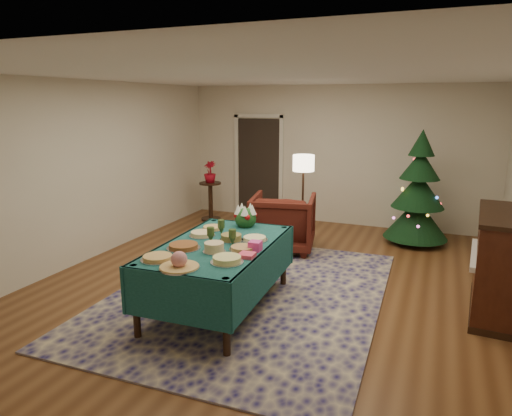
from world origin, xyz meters
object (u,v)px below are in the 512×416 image
at_px(gift_box, 255,246).
at_px(potted_plant, 210,177).
at_px(floor_lamp, 303,168).
at_px(armchair, 283,220).
at_px(piano, 503,266).
at_px(buffet_table, 219,257).
at_px(christmas_tree, 418,193).
at_px(side_table, 211,202).

xyz_separation_m(gift_box, potted_plant, (-2.51, 3.70, 0.05)).
relative_size(floor_lamp, potted_plant, 3.49).
distance_m(armchair, piano, 3.31).
bearing_deg(buffet_table, potted_plant, 119.16).
xyz_separation_m(buffet_table, piano, (3.03, 1.11, -0.06)).
xyz_separation_m(buffet_table, christmas_tree, (1.96, 3.59, 0.23)).
relative_size(side_table, christmas_tree, 0.40).
distance_m(gift_box, floor_lamp, 3.09).
bearing_deg(side_table, potted_plant, 90.00).
bearing_deg(armchair, side_table, -43.66).
xyz_separation_m(buffet_table, side_table, (-2.03, 3.63, -0.26)).
distance_m(gift_box, christmas_tree, 3.94).
bearing_deg(floor_lamp, gift_box, -83.20).
relative_size(gift_box, armchair, 0.13).
distance_m(armchair, christmas_tree, 2.36).
height_order(buffet_table, potted_plant, potted_plant).
xyz_separation_m(floor_lamp, side_table, (-2.15, 0.67, -0.90)).
height_order(buffet_table, floor_lamp, floor_lamp).
distance_m(potted_plant, christmas_tree, 3.98).
bearing_deg(christmas_tree, side_table, 179.37).
distance_m(gift_box, side_table, 4.50).
bearing_deg(gift_box, potted_plant, 124.11).
relative_size(buffet_table, piano, 1.48).
relative_size(gift_box, floor_lamp, 0.08).
bearing_deg(side_table, christmas_tree, -0.63).
bearing_deg(floor_lamp, piano, -32.59).
bearing_deg(piano, gift_box, -155.16).
height_order(gift_box, armchair, armchair).
distance_m(buffet_table, gift_box, 0.53).
relative_size(buffet_table, armchair, 2.06).
distance_m(armchair, potted_plant, 2.39).
bearing_deg(buffet_table, christmas_tree, 61.36).
bearing_deg(armchair, gift_box, 90.56).
height_order(gift_box, potted_plant, potted_plant).
bearing_deg(side_table, gift_box, -55.89).
bearing_deg(christmas_tree, armchair, -148.48).
bearing_deg(piano, potted_plant, 153.44).
xyz_separation_m(side_table, piano, (5.05, -2.53, 0.20)).
distance_m(armchair, floor_lamp, 0.98).
relative_size(gift_box, side_table, 0.16).
bearing_deg(side_table, buffet_table, -60.84).
height_order(buffet_table, armchair, armchair).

